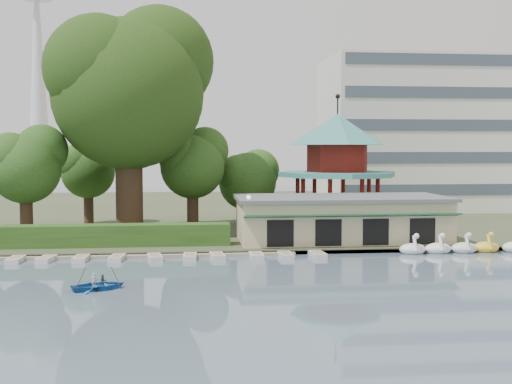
{
  "coord_description": "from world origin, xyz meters",
  "views": [
    {
      "loc": [
        -3.5,
        -33.43,
        8.51
      ],
      "look_at": [
        2.0,
        18.0,
        5.0
      ],
      "focal_mm": 45.0,
      "sensor_mm": 36.0,
      "label": 1
    }
  ],
  "objects": [
    {
      "name": "lamp_post",
      "position": [
        1.5,
        19.0,
        3.34
      ],
      "size": [
        0.36,
        0.36,
        4.28
      ],
      "color": "black",
      "rests_on": "shore"
    },
    {
      "name": "big_tree",
      "position": [
        -8.81,
        28.23,
        14.71
      ],
      "size": [
        15.57,
        14.51,
        21.92
      ],
      "color": "#3A281C",
      "rests_on": "shore"
    },
    {
      "name": "embankment",
      "position": [
        0.0,
        17.3,
        0.15
      ],
      "size": [
        220.0,
        0.6,
        0.3
      ],
      "primitive_type": "cube",
      "color": "gray",
      "rests_on": "ground"
    },
    {
      "name": "small_trees",
      "position": [
        -11.14,
        31.59,
        6.37
      ],
      "size": [
        39.21,
        16.47,
        10.35
      ],
      "color": "#3A281C",
      "rests_on": "shore"
    },
    {
      "name": "broadcast_tower",
      "position": [
        -42.0,
        140.0,
        33.98
      ],
      "size": [
        8.0,
        8.0,
        96.0
      ],
      "color": "silver",
      "rests_on": "ground"
    },
    {
      "name": "dock",
      "position": [
        -12.0,
        17.2,
        0.12
      ],
      "size": [
        34.0,
        1.6,
        0.24
      ],
      "primitive_type": "cube",
      "color": "gray",
      "rests_on": "ground"
    },
    {
      "name": "moored_rowboats",
      "position": [
        -10.1,
        15.84,
        0.18
      ],
      "size": [
        34.58,
        2.76,
        0.36
      ],
      "color": "beige",
      "rests_on": "ground"
    },
    {
      "name": "shore",
      "position": [
        0.0,
        52.0,
        0.2
      ],
      "size": [
        220.0,
        70.0,
        0.4
      ],
      "primitive_type": "cube",
      "color": "#424930",
      "rests_on": "ground"
    },
    {
      "name": "pavilion",
      "position": [
        12.0,
        32.0,
        7.48
      ],
      "size": [
        12.4,
        12.4,
        13.5
      ],
      "color": "beige",
      "rests_on": "shore"
    },
    {
      "name": "ground_plane",
      "position": [
        0.0,
        0.0,
        0.0
      ],
      "size": [
        220.0,
        220.0,
        0.0
      ],
      "primitive_type": "plane",
      "color": "slate",
      "rests_on": "ground"
    },
    {
      "name": "office_building",
      "position": [
        32.67,
        49.0,
        9.73
      ],
      "size": [
        38.0,
        18.0,
        20.0
      ],
      "color": "silver",
      "rests_on": "shore"
    },
    {
      "name": "swan_boats",
      "position": [
        19.82,
        16.5,
        0.4
      ],
      "size": [
        11.72,
        2.03,
        1.92
      ],
      "color": "white",
      "rests_on": "ground"
    },
    {
      "name": "rowboat_with_passengers",
      "position": [
        -8.92,
        5.67,
        0.46
      ],
      "size": [
        5.31,
        4.56,
        2.01
      ],
      "color": "#215FA6",
      "rests_on": "ground"
    },
    {
      "name": "hedge",
      "position": [
        -15.0,
        20.5,
        1.3
      ],
      "size": [
        30.0,
        2.0,
        1.8
      ],
      "primitive_type": "cube",
      "color": "#2D521C",
      "rests_on": "shore"
    },
    {
      "name": "boathouse",
      "position": [
        10.0,
        21.97,
        2.37
      ],
      "size": [
        18.6,
        9.39,
        3.9
      ],
      "color": "beige",
      "rests_on": "shore"
    }
  ]
}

